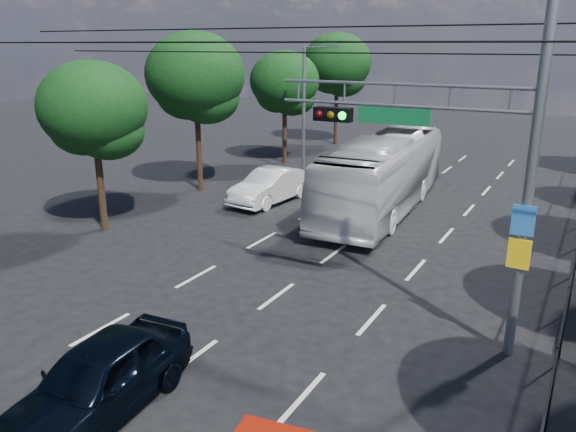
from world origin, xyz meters
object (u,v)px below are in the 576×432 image
Objects in this scene: white_bus at (383,174)px; white_van at (271,186)px; signal_mast at (477,133)px; navy_hatchback at (98,380)px.

white_van is (-5.05, -1.28, -0.87)m from white_bus.
navy_hatchback is at bearing -130.86° from signal_mast.
navy_hatchback is at bearing -66.11° from white_van.
white_bus is at bearing 19.36° from white_van.
white_bus is 5.28m from white_van.
white_van is at bearing -169.93° from white_bus.
signal_mast is 9.65m from navy_hatchback.
signal_mast is at bearing -34.12° from white_van.
signal_mast is at bearing -64.57° from white_bus.
navy_hatchback is (-5.59, -6.47, -4.47)m from signal_mast.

